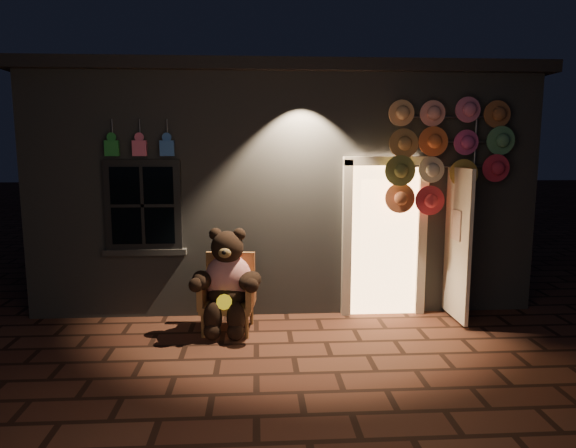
{
  "coord_description": "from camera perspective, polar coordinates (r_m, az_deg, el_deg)",
  "views": [
    {
      "loc": [
        -0.4,
        -5.41,
        2.31
      ],
      "look_at": [
        -0.0,
        1.0,
        1.35
      ],
      "focal_mm": 32.0,
      "sensor_mm": 36.0,
      "label": 1
    }
  ],
  "objects": [
    {
      "name": "shop_building",
      "position": [
        9.42,
        -1.09,
        5.01
      ],
      "size": [
        7.3,
        5.95,
        3.51
      ],
      "color": "slate",
      "rests_on": "ground"
    },
    {
      "name": "wicker_armchair",
      "position": [
        6.64,
        -6.61,
        -7.54
      ],
      "size": [
        0.72,
        0.66,
        0.97
      ],
      "rotation": [
        0.0,
        0.0,
        -0.11
      ],
      "color": "olive",
      "rests_on": "ground"
    },
    {
      "name": "hat_rack",
      "position": [
        7.14,
        17.14,
        7.72
      ],
      "size": [
        1.67,
        0.22,
        2.95
      ],
      "color": "#59595E",
      "rests_on": "ground"
    },
    {
      "name": "teddy_bear",
      "position": [
        6.47,
        -6.77,
        -6.33
      ],
      "size": [
        0.95,
        0.78,
        1.31
      ],
      "rotation": [
        0.0,
        0.0,
        -0.11
      ],
      "color": "red",
      "rests_on": "ground"
    },
    {
      "name": "ground",
      "position": [
        5.89,
        0.66,
        -14.57
      ],
      "size": [
        60.0,
        60.0,
        0.0
      ],
      "primitive_type": "plane",
      "color": "brown",
      "rests_on": "ground"
    }
  ]
}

